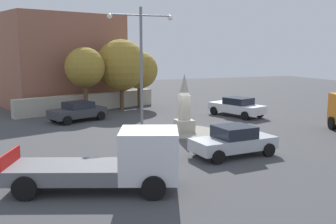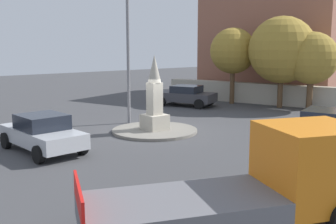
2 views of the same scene
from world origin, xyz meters
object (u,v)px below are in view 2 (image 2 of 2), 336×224
(car_dark_grey_parked_right, at_px, (186,95))
(tree_mid_cluster, at_px, (233,51))
(tree_far_corner, at_px, (282,50))
(monument, at_px, (155,100))
(car_silver_waiting, at_px, (42,133))
(streetlamp, at_px, (128,36))
(truck_orange_approaching, at_px, (267,181))
(corner_building, at_px, (276,45))
(car_white_near_island, at_px, (326,126))
(tree_near_wall, at_px, (312,58))

(car_dark_grey_parked_right, height_order, tree_mid_cluster, tree_mid_cluster)
(tree_far_corner, bearing_deg, car_dark_grey_parked_right, -135.85)
(car_dark_grey_parked_right, bearing_deg, monument, -51.50)
(car_silver_waiting, bearing_deg, monument, 90.97)
(car_dark_grey_parked_right, bearing_deg, tree_mid_cluster, 69.74)
(streetlamp, xyz_separation_m, truck_orange_approaching, (12.16, -4.42, -3.45))
(streetlamp, height_order, truck_orange_approaching, streetlamp)
(streetlamp, distance_m, tree_far_corner, 10.79)
(streetlamp, bearing_deg, truck_orange_approaching, -19.97)
(streetlamp, xyz_separation_m, tree_mid_cluster, (-1.49, 9.58, -0.89))
(truck_orange_approaching, height_order, corner_building, corner_building)
(monument, xyz_separation_m, tree_mid_cluster, (-4.08, 9.86, 2.11))
(truck_orange_approaching, distance_m, tree_far_corner, 18.50)
(streetlamp, bearing_deg, corner_building, 99.68)
(car_white_near_island, bearing_deg, car_dark_grey_parked_right, 167.68)
(monument, bearing_deg, tree_far_corner, 94.51)
(truck_orange_approaching, height_order, tree_near_wall, tree_near_wall)
(monument, relative_size, truck_orange_approaching, 0.52)
(truck_orange_approaching, bearing_deg, car_silver_waiting, -171.94)
(streetlamp, height_order, car_silver_waiting, streetlamp)
(streetlamp, height_order, corner_building, corner_building)
(streetlamp, distance_m, car_dark_grey_parked_right, 7.87)
(car_silver_waiting, height_order, corner_building, corner_building)
(corner_building, bearing_deg, tree_mid_cluster, -79.11)
(car_white_near_island, height_order, tree_near_wall, tree_near_wall)
(monument, height_order, car_white_near_island, monument)
(car_silver_waiting, bearing_deg, truck_orange_approaching, 8.06)
(car_dark_grey_parked_right, relative_size, car_silver_waiting, 1.03)
(tree_near_wall, distance_m, tree_mid_cluster, 5.27)
(streetlamp, distance_m, corner_building, 16.31)
(car_silver_waiting, distance_m, truck_orange_approaching, 9.58)
(car_silver_waiting, height_order, tree_mid_cluster, tree_mid_cluster)
(car_white_near_island, bearing_deg, streetlamp, -156.66)
(streetlamp, bearing_deg, monument, -6.30)
(car_white_near_island, xyz_separation_m, truck_orange_approaching, (3.30, -8.24, 0.33))
(corner_building, xyz_separation_m, tree_far_corner, (4.47, -5.44, -0.32))
(car_dark_grey_parked_right, relative_size, tree_far_corner, 0.73)
(truck_orange_approaching, bearing_deg, corner_building, 126.03)
(car_silver_waiting, bearing_deg, streetlamp, 114.92)
(truck_orange_approaching, bearing_deg, monument, 156.65)
(monument, relative_size, tree_mid_cluster, 0.67)
(car_dark_grey_parked_right, height_order, tree_near_wall, tree_near_wall)
(monument, xyz_separation_m, corner_building, (-5.33, 16.35, 2.53))
(car_dark_grey_parked_right, distance_m, truck_orange_approaching, 18.34)
(car_white_near_island, distance_m, tree_near_wall, 9.45)
(corner_building, bearing_deg, monument, -71.96)
(truck_orange_approaching, relative_size, tree_mid_cluster, 1.28)
(car_silver_waiting, xyz_separation_m, tree_far_corner, (-0.95, 16.39, 2.99))
(car_silver_waiting, relative_size, tree_far_corner, 0.71)
(car_silver_waiting, relative_size, truck_orange_approaching, 0.63)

